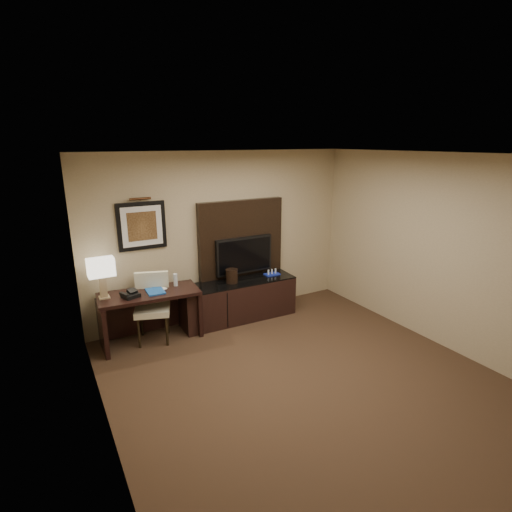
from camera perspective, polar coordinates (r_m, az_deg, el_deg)
floor at (r=5.09m, az=8.10°, el=-18.06°), size 4.50×5.00×0.01m
ceiling at (r=4.22m, az=9.59°, el=14.01°), size 4.50×5.00×0.01m
wall_back at (r=6.54m, az=-4.74°, el=2.91°), size 4.50×0.01×2.70m
wall_left at (r=3.64m, az=-20.91°, el=-9.19°), size 0.01×5.00×2.70m
wall_right at (r=6.07m, az=25.82°, el=0.28°), size 0.01×5.00×2.70m
desk at (r=6.08m, az=-14.80°, el=-8.35°), size 1.45×0.71×0.75m
credenza at (r=6.59m, az=-2.55°, el=-6.31°), size 1.91×0.57×0.66m
tv_wall_panel at (r=6.63m, az=-2.15°, el=2.43°), size 1.50×0.12×1.30m
tv at (r=6.61m, az=-1.73°, el=0.14°), size 1.00×0.08×0.60m
artwork at (r=6.04m, az=-16.01°, el=4.15°), size 0.70×0.04×0.70m
picture_light at (r=5.94m, az=-16.22°, el=7.86°), size 0.04×0.04×0.30m
desk_chair at (r=6.01m, az=-14.57°, el=-7.29°), size 0.64×0.68×1.01m
table_lamp at (r=5.83m, az=-21.13°, el=-3.00°), size 0.39×0.30×0.57m
desk_phone at (r=5.81m, az=-17.48°, el=-5.16°), size 0.26×0.25×0.10m
blue_folder at (r=5.93m, az=-14.20°, el=-4.89°), size 0.25×0.33×0.02m
book at (r=5.93m, az=-14.31°, el=-3.96°), size 0.14×0.09×0.21m
water_bottle at (r=6.08m, az=-11.43°, el=-3.36°), size 0.06×0.06×0.19m
ice_bucket at (r=6.39m, az=-3.48°, el=-2.86°), size 0.25×0.25×0.22m
minibar_tray at (r=6.76m, az=2.29°, el=-2.33°), size 0.26×0.16×0.09m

